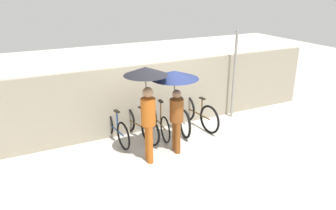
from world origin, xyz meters
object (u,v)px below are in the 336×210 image
parked_bicycle_2 (158,121)px  pedestrian_leading (147,90)px  parked_bicycle_4 (197,113)px  parked_bicycle_3 (178,116)px  parked_bicycle_1 (138,124)px  pedestrian_center (175,87)px  parked_bicycle_0 (115,128)px

parked_bicycle_2 → pedestrian_leading: pedestrian_leading is taller
parked_bicycle_4 → parked_bicycle_3: bearing=77.1°
parked_bicycle_1 → parked_bicycle_4: bearing=-104.2°
parked_bicycle_3 → pedestrian_leading: (-1.36, -1.14, 1.25)m
parked_bicycle_4 → pedestrian_leading: bearing=112.5°
parked_bicycle_1 → parked_bicycle_3: 1.17m
parked_bicycle_4 → pedestrian_center: size_ratio=0.94×
parked_bicycle_3 → parked_bicycle_0: bearing=96.1°
parked_bicycle_1 → parked_bicycle_4: (1.75, -0.03, 0.01)m
pedestrian_leading → parked_bicycle_3: bearing=47.4°
parked_bicycle_3 → parked_bicycle_4: (0.58, -0.06, 0.01)m
parked_bicycle_4 → parked_bicycle_0: bearing=80.5°
parked_bicycle_0 → parked_bicycle_2: (1.17, -0.07, -0.00)m
parked_bicycle_1 → parked_bicycle_3: (1.17, 0.03, 0.01)m
parked_bicycle_1 → parked_bicycle_2: bearing=-101.7°
parked_bicycle_0 → parked_bicycle_4: 2.33m
parked_bicycle_4 → pedestrian_leading: size_ratio=0.85×
parked_bicycle_3 → pedestrian_leading: pedestrian_leading is taller
parked_bicycle_0 → parked_bicycle_4: (2.33, -0.12, 0.03)m
pedestrian_center → pedestrian_leading: bearing=-163.5°
parked_bicycle_0 → parked_bicycle_2: size_ratio=0.97×
parked_bicycle_4 → pedestrian_leading: 2.54m
parked_bicycle_1 → pedestrian_leading: bearing=157.1°
parked_bicycle_1 → parked_bicycle_2: 0.58m
parked_bicycle_0 → pedestrian_center: (1.14, -1.05, 1.20)m
parked_bicycle_2 → pedestrian_leading: bearing=151.9°
parked_bicycle_1 → pedestrian_center: (0.56, -0.97, 1.18)m
pedestrian_center → parked_bicycle_0: bearing=143.0°
parked_bicycle_4 → pedestrian_center: bearing=121.7°
parked_bicycle_0 → parked_bicycle_1: bearing=-104.3°
parked_bicycle_2 → pedestrian_center: 1.55m
parked_bicycle_1 → pedestrian_leading: size_ratio=0.83×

